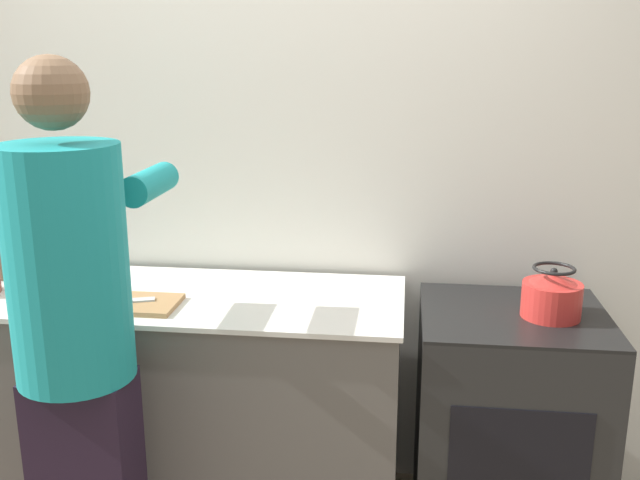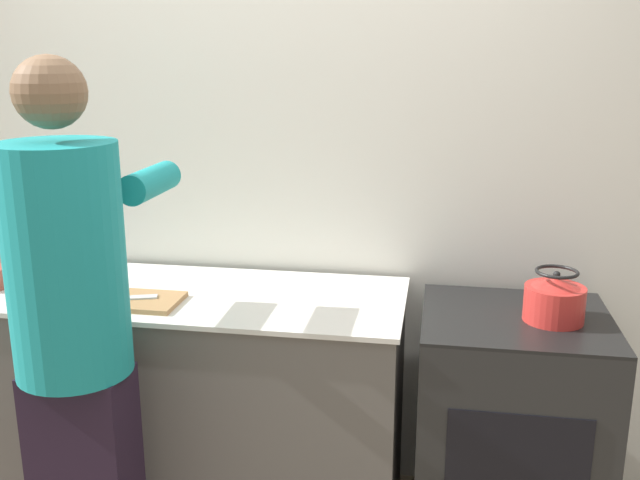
% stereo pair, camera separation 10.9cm
% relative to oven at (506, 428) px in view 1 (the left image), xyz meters
% --- Properties ---
extents(wall_back, '(8.00, 0.05, 2.60)m').
position_rel_oven_xyz_m(wall_back, '(-0.92, 0.38, 0.85)').
color(wall_back, silver).
rests_on(wall_back, ground_plane).
extents(counter, '(1.79, 0.64, 0.91)m').
position_rel_oven_xyz_m(counter, '(-1.28, 0.01, 0.01)').
color(counter, '#5B5651').
rests_on(counter, ground_plane).
extents(oven, '(0.65, 0.59, 0.90)m').
position_rel_oven_xyz_m(oven, '(0.00, 0.00, 0.00)').
color(oven, black).
rests_on(oven, ground_plane).
extents(person, '(0.39, 0.63, 1.78)m').
position_rel_oven_xyz_m(person, '(-1.36, -0.53, 0.52)').
color(person, black).
rests_on(person, ground_plane).
extents(cutting_board, '(0.35, 0.21, 0.02)m').
position_rel_oven_xyz_m(cutting_board, '(-1.36, -0.13, 0.47)').
color(cutting_board, '#A87A4C').
rests_on(cutting_board, counter).
extents(knife, '(0.23, 0.10, 0.01)m').
position_rel_oven_xyz_m(knife, '(-1.38, -0.15, 0.48)').
color(knife, silver).
rests_on(knife, cutting_board).
extents(kettle, '(0.20, 0.20, 0.18)m').
position_rel_oven_xyz_m(kettle, '(0.12, -0.02, 0.53)').
color(kettle, red).
rests_on(kettle, oven).
extents(bowl_mixing, '(0.19, 0.19, 0.08)m').
position_rel_oven_xyz_m(bowl_mixing, '(-1.70, 0.07, 0.50)').
color(bowl_mixing, '#426684').
rests_on(bowl_mixing, counter).
extents(canister_jar, '(0.14, 0.14, 0.14)m').
position_rel_oven_xyz_m(canister_jar, '(-1.98, 0.14, 0.54)').
color(canister_jar, '#756047').
rests_on(canister_jar, counter).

